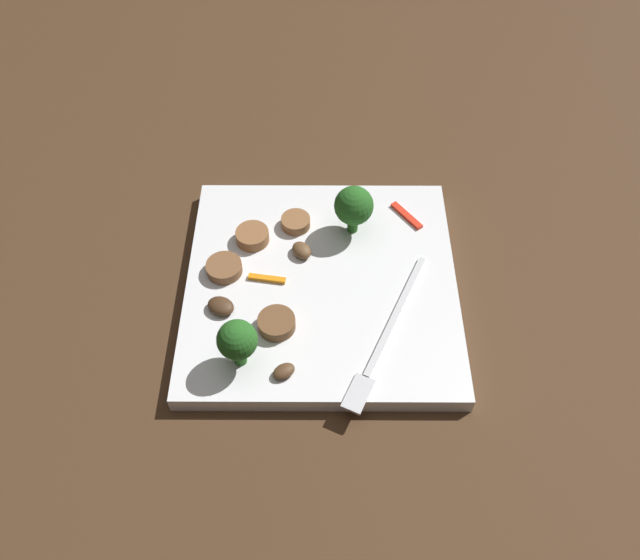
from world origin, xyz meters
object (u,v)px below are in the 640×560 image
Objects in this scene: fork at (382,340)px; broccoli_floret_1 at (236,341)px; sausage_slice_0 at (294,222)px; mushroom_2 at (300,250)px; sausage_slice_1 at (223,268)px; sausage_slice_3 at (251,236)px; sausage_slice_2 at (275,323)px; mushroom_1 at (219,306)px; pepper_strip_1 at (265,280)px; mushroom_0 at (282,371)px; broccoli_floret_0 at (352,206)px; pepper_strip_0 at (405,216)px; plate at (320,286)px.

fork is 0.13m from broccoli_floret_1.
sausage_slice_0 and mushroom_2 have the same top height.
sausage_slice_1 is (0.06, -0.07, 0.00)m from sausage_slice_0.
sausage_slice_2 is at bearing 15.40° from sausage_slice_3.
broccoli_floret_1 is 1.99× the size of mushroom_1.
sausage_slice_0 is at bearing -125.02° from fork.
mushroom_2 is at bearing 137.10° from pepper_strip_1.
sausage_slice_3 is at bearing -162.07° from pepper_strip_1.
mushroom_1 is at bearing -110.22° from sausage_slice_2.
sausage_slice_3 is at bearing -109.23° from fork.
sausage_slice_3 is (-0.14, 0.00, -0.03)m from broccoli_floret_1.
broccoli_floret_0 is at bearing 159.26° from mushroom_0.
broccoli_floret_1 reaches higher than sausage_slice_0.
pepper_strip_0 is at bearing 96.35° from sausage_slice_0.
fork is 3.09× the size of broccoli_floret_0.
sausage_slice_0 and mushroom_1 have the same top height.
broccoli_floret_0 is at bearing 154.27° from plate.
broccoli_floret_0 reaches higher than sausage_slice_1.
plate is 0.07m from sausage_slice_2.
plate is 4.77× the size of broccoli_floret_0.
plate is 0.09m from sausage_slice_3.
sausage_slice_0 is at bearing 131.83° from sausage_slice_1.
broccoli_floret_1 reaches higher than pepper_strip_0.
broccoli_floret_1 reaches higher than plate.
sausage_slice_3 is at bearing 179.59° from broccoli_floret_1.
plate is 8.71× the size of sausage_slice_0.
pepper_strip_1 is at bearing -58.61° from pepper_strip_0.
mushroom_0 is (0.17, -0.01, -0.00)m from sausage_slice_0.
mushroom_1 is at bearing -15.40° from sausage_slice_3.
broccoli_floret_0 is at bearing 98.37° from sausage_slice_3.
mushroom_1 is 0.05m from pepper_strip_1.
mushroom_1 is (0.03, -0.09, 0.01)m from plate.
sausage_slice_0 reaches higher than pepper_strip_0.
mushroom_2 is at bearing 10.23° from sausage_slice_0.
sausage_slice_2 is at bearing -36.83° from plate.
broccoli_floret_0 is 0.18m from mushroom_0.
sausage_slice_2 is (0.12, -0.07, -0.03)m from broccoli_floret_0.
plate is at bearing 53.88° from sausage_slice_3.
sausage_slice_2 reaches higher than plate.
sausage_slice_0 is 0.17m from mushroom_0.
sausage_slice_3 reaches higher than fork.
sausage_slice_2 reaches higher than sausage_slice_1.
sausage_slice_2 is at bearing -170.25° from mushroom_0.
pepper_strip_0 is (-0.12, 0.18, -0.00)m from mushroom_1.
sausage_slice_3 reaches higher than pepper_strip_0.
pepper_strip_1 is at bearing -167.24° from sausage_slice_2.
plate is at bearing -25.73° from broccoli_floret_0.
mushroom_0 is at bearing 13.64° from sausage_slice_3.
sausage_slice_0 is (-0.16, 0.04, -0.03)m from broccoli_floret_1.
mushroom_1 reaches higher than plate.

